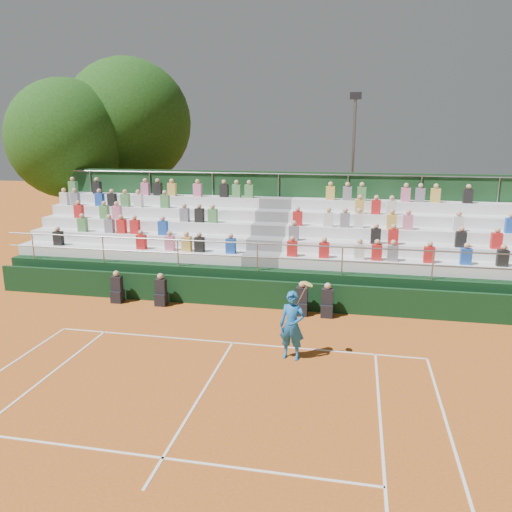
% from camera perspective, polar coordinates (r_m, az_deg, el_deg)
% --- Properties ---
extents(ground, '(90.00, 90.00, 0.00)m').
position_cam_1_polar(ground, '(14.94, -2.69, -9.89)').
color(ground, '#B45A1E').
rests_on(ground, ground).
extents(courtside_wall, '(20.00, 0.15, 1.00)m').
position_cam_1_polar(courtside_wall, '(17.67, -0.19, -4.32)').
color(courtside_wall, black).
rests_on(courtside_wall, ground).
extents(line_officials, '(8.00, 0.40, 1.19)m').
position_cam_1_polar(line_officials, '(17.49, -3.73, -4.63)').
color(line_officials, black).
rests_on(line_officials, ground).
extents(grandstand, '(20.00, 5.20, 4.40)m').
position_cam_1_polar(grandstand, '(20.58, 1.61, -0.05)').
color(grandstand, black).
rests_on(grandstand, ground).
extents(tennis_player, '(0.91, 0.54, 2.22)m').
position_cam_1_polar(tennis_player, '(13.65, 4.15, -7.91)').
color(tennis_player, '#165EAC').
rests_on(tennis_player, ground).
extents(tree_west, '(6.05, 6.05, 8.76)m').
position_cam_1_polar(tree_west, '(28.02, -20.75, 12.35)').
color(tree_west, '#382714').
rests_on(tree_west, ground).
extents(tree_east, '(6.91, 6.91, 10.06)m').
position_cam_1_polar(tree_east, '(29.42, -14.40, 14.53)').
color(tree_east, '#382714').
rests_on(tree_east, ground).
extents(floodlight_mast, '(0.60, 0.25, 8.07)m').
position_cam_1_polar(floodlight_mast, '(27.27, 11.02, 10.83)').
color(floodlight_mast, gray).
rests_on(floodlight_mast, ground).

